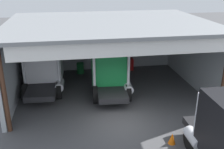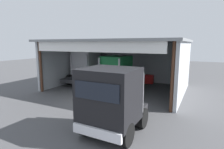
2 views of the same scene
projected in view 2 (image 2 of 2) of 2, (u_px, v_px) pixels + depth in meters
ground_plane at (94, 100)px, 14.92m from camera, size 80.00×80.00×0.00m
workshop_shed at (121, 55)px, 19.09m from camera, size 13.03×9.77×4.89m
truck_white_yard_outside at (85, 66)px, 21.12m from camera, size 2.68×4.76×3.71m
truck_green_center_right_bay at (115, 72)px, 18.09m from camera, size 2.66×4.53×3.32m
truck_black_center_left_bay at (112, 99)px, 9.12m from camera, size 2.77×4.48×3.39m
oil_drum at (117, 77)px, 22.86m from camera, size 0.58×0.58×0.88m
tool_cart at (149, 79)px, 21.18m from camera, size 0.90×0.60×1.00m
traffic_cone at (102, 110)px, 11.93m from camera, size 0.36×0.36×0.56m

